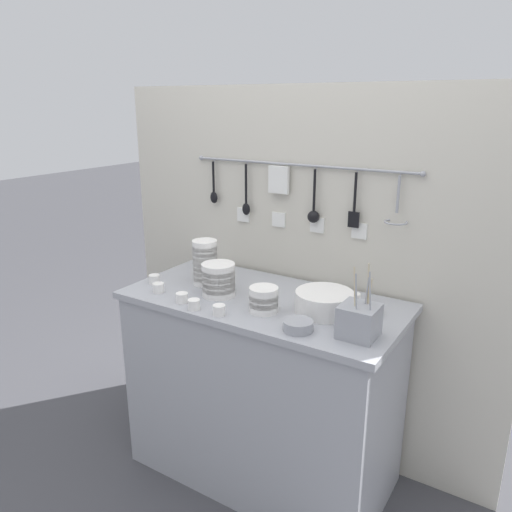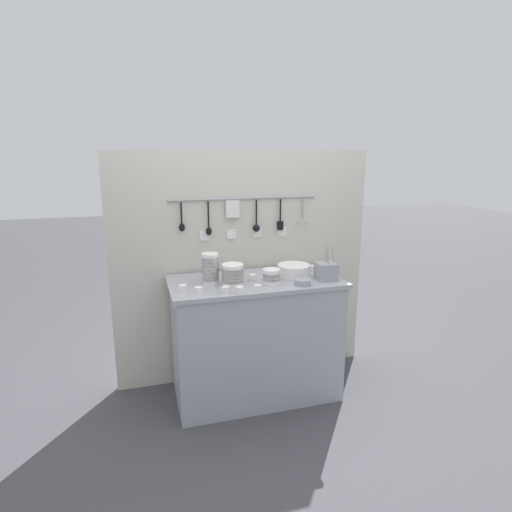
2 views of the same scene
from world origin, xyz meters
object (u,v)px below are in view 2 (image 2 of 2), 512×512
at_px(bowl_stack_nested_right, 210,268).
at_px(bowl_stack_back_corner, 233,275).
at_px(cutlery_caddy, 326,271).
at_px(plate_stack, 294,271).
at_px(cup_by_caddy, 282,268).
at_px(bowl_stack_short_front, 271,276).
at_px(cup_centre, 258,288).
at_px(cup_front_left, 294,267).
at_px(cup_back_right, 225,290).
at_px(cup_beside_plates, 199,290).
at_px(steel_mixing_bowl, 303,282).
at_px(cup_front_right, 240,290).
at_px(cup_edge_far, 252,277).
at_px(cup_back_left, 313,269).
at_px(cup_edge_near, 183,288).

distance_m(bowl_stack_nested_right, bowl_stack_back_corner, 0.17).
bearing_deg(bowl_stack_back_corner, cutlery_caddy, -4.75).
distance_m(plate_stack, cup_by_caddy, 0.17).
relative_size(bowl_stack_short_front, plate_stack, 0.50).
bearing_deg(cup_by_caddy, cup_centre, -127.48).
bearing_deg(cup_front_left, bowl_stack_short_front, -134.64).
bearing_deg(cup_back_right, cup_by_caddy, 36.63).
height_order(cup_centre, cup_front_left, same).
xyz_separation_m(bowl_stack_nested_right, cup_front_left, (0.68, 0.15, -0.08)).
relative_size(bowl_stack_nested_right, cup_beside_plates, 4.13).
bearing_deg(steel_mixing_bowl, cup_centre, -172.86).
relative_size(cup_by_caddy, cup_front_right, 1.00).
height_order(plate_stack, cup_edge_far, plate_stack).
distance_m(steel_mixing_bowl, cup_beside_plates, 0.72).
relative_size(bowl_stack_short_front, cup_back_right, 2.33).
height_order(plate_stack, cup_front_left, plate_stack).
relative_size(bowl_stack_short_front, cup_edge_far, 2.33).
relative_size(bowl_stack_nested_right, cup_back_right, 4.13).
height_order(bowl_stack_nested_right, cup_centre, bowl_stack_nested_right).
distance_m(cutlery_caddy, cup_beside_plates, 0.93).
bearing_deg(cup_back_right, cup_front_left, 31.70).
height_order(cup_back_right, cup_front_left, same).
relative_size(cutlery_caddy, cup_back_left, 5.35).
bearing_deg(cup_edge_near, steel_mixing_bowl, -6.31).
bearing_deg(cup_centre, cup_back_left, 32.30).
bearing_deg(cutlery_caddy, cup_edge_far, 166.21).
bearing_deg(bowl_stack_back_corner, bowl_stack_nested_right, 148.47).
bearing_deg(cup_edge_near, bowl_stack_short_front, -0.63).
xyz_separation_m(plate_stack, cup_centre, (-0.35, -0.25, -0.02)).
bearing_deg(cup_beside_plates, cutlery_caddy, 3.68).
relative_size(cutlery_caddy, cup_front_left, 5.35).
relative_size(steel_mixing_bowl, cup_beside_plates, 2.22).
relative_size(cup_beside_plates, cup_edge_near, 1.00).
bearing_deg(cup_edge_far, cup_back_right, -137.73).
bearing_deg(bowl_stack_back_corner, cup_back_left, 14.02).
height_order(steel_mixing_bowl, cup_edge_far, cup_edge_far).
bearing_deg(cutlery_caddy, cup_back_right, -172.82).
bearing_deg(cup_edge_near, cup_front_right, -21.67).
height_order(bowl_stack_nested_right, plate_stack, bowl_stack_nested_right).
xyz_separation_m(bowl_stack_nested_right, cup_centre, (0.27, -0.26, -0.08)).
bearing_deg(cup_back_left, bowl_stack_back_corner, -165.98).
xyz_separation_m(plate_stack, cup_back_left, (0.19, 0.09, -0.02)).
height_order(cutlery_caddy, cup_back_left, cutlery_caddy).
relative_size(bowl_stack_nested_right, cup_centre, 4.13).
bearing_deg(cup_front_right, cup_front_left, 37.84).
xyz_separation_m(cup_edge_far, cup_back_left, (0.51, 0.10, 0.00)).
height_order(bowl_stack_nested_right, cup_back_left, bowl_stack_nested_right).
bearing_deg(bowl_stack_nested_right, cup_edge_far, -2.85).
xyz_separation_m(cup_by_caddy, cup_edge_near, (-0.80, -0.29, 0.00)).
relative_size(cup_back_right, cup_centre, 1.00).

